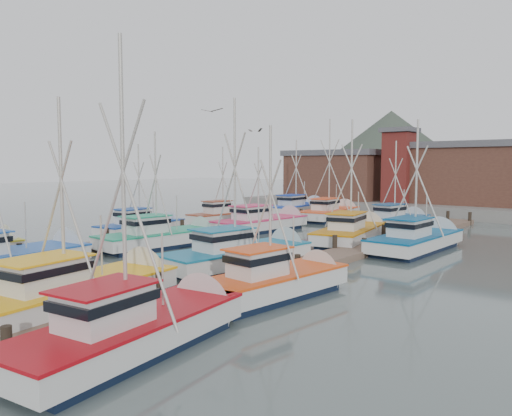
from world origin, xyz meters
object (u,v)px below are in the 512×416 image
Objects in this scene: boat_0 at (7,259)px; boat_8 at (264,223)px; boat_1 at (81,291)px; boat_4 at (165,237)px; lookout_tower at (399,165)px; boat_12 at (332,213)px.

boat_0 is 21.27m from boat_8.
boat_1 reaches higher than boat_4.
lookout_tower is 33.37m from boat_4.
boat_12 is (-8.73, 33.62, 0.01)m from boat_1.
lookout_tower is 0.86× the size of boat_1.
boat_12 is at bearing 94.24° from boat_8.
boat_0 is 8.92m from boat_1.
boat_12 reaches higher than lookout_tower.
boat_12 is at bearing 96.28° from boat_1.
boat_0 is at bearing -86.79° from boat_8.
boat_8 is (-8.64, 22.41, -0.00)m from boat_1.
lookout_tower reaches higher than boat_0.
boat_8 is (-2.24, -22.12, -4.87)m from lookout_tower.
boat_0 is at bearing -96.32° from boat_12.
boat_1 is (6.40, -44.53, -4.87)m from lookout_tower.
boat_12 is (-0.09, 11.21, 0.01)m from boat_8.
boat_12 is at bearing 94.76° from boat_4.
lookout_tower reaches higher than boat_4.
lookout_tower is at bearing 89.90° from boat_1.
boat_1 is (8.85, -1.14, -0.00)m from boat_0.
boat_4 is 10.81m from boat_8.
boat_12 is (0.12, 32.48, 0.01)m from boat_0.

